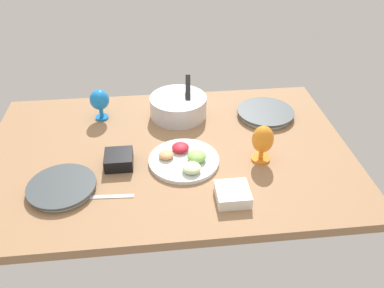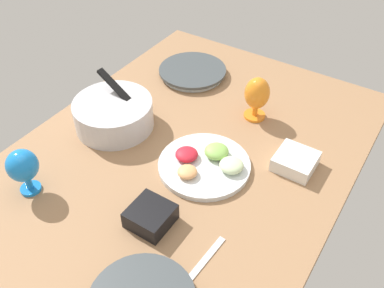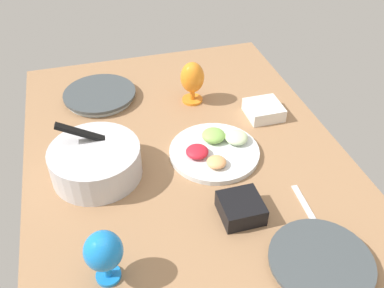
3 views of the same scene
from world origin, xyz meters
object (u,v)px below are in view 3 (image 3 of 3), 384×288
at_px(square_bowl_white, 264,109).
at_px(square_bowl_black, 241,207).
at_px(dinner_plate_left, 321,263).
at_px(hurricane_glass_blue, 104,252).
at_px(dinner_plate_right, 100,95).
at_px(fruit_platter, 215,149).
at_px(hurricane_glass_orange, 192,79).
at_px(mixing_bowl, 96,161).

bearing_deg(square_bowl_white, square_bowl_black, 149.51).
distance_m(dinner_plate_left, hurricane_glass_blue, 0.54).
bearing_deg(hurricane_glass_blue, dinner_plate_right, -4.70).
bearing_deg(dinner_plate_right, square_bowl_white, -115.89).
bearing_deg(dinner_plate_left, fruit_platter, 13.85).
bearing_deg(hurricane_glass_blue, fruit_platter, -46.77).
height_order(dinner_plate_left, hurricane_glass_orange, hurricane_glass_orange).
height_order(dinner_plate_left, mixing_bowl, mixing_bowl).
bearing_deg(square_bowl_black, dinner_plate_left, -147.87).
xyz_separation_m(mixing_bowl, hurricane_glass_orange, (0.32, -0.40, 0.04)).
relative_size(fruit_platter, square_bowl_black, 2.57).
xyz_separation_m(hurricane_glass_orange, square_bowl_black, (-0.60, 0.03, -0.07)).
bearing_deg(hurricane_glass_blue, square_bowl_white, -50.19).
bearing_deg(dinner_plate_right, fruit_platter, -142.71).
xyz_separation_m(dinner_plate_left, hurricane_glass_orange, (0.81, 0.11, 0.08)).
xyz_separation_m(dinner_plate_right, square_bowl_black, (-0.71, -0.32, 0.02)).
relative_size(fruit_platter, square_bowl_white, 2.39).
height_order(hurricane_glass_orange, hurricane_glass_blue, hurricane_glass_orange).
distance_m(dinner_plate_left, hurricane_glass_orange, 0.82).
xyz_separation_m(dinner_plate_right, fruit_platter, (-0.44, -0.33, 0.00)).
xyz_separation_m(fruit_platter, hurricane_glass_orange, (0.32, -0.01, 0.08)).
bearing_deg(dinner_plate_left, mixing_bowl, 45.75).
relative_size(dinner_plate_left, hurricane_glass_blue, 1.71).
relative_size(hurricane_glass_blue, square_bowl_black, 1.33).
height_order(hurricane_glass_blue, square_bowl_black, hurricane_glass_blue).
bearing_deg(fruit_platter, dinner_plate_left, -166.15).
height_order(dinner_plate_left, square_bowl_black, square_bowl_black).
relative_size(hurricane_glass_blue, square_bowl_white, 1.24).
bearing_deg(dinner_plate_left, dinner_plate_right, 26.09).
height_order(dinner_plate_right, hurricane_glass_orange, hurricane_glass_orange).
height_order(fruit_platter, square_bowl_white, fruit_platter).
relative_size(fruit_platter, hurricane_glass_blue, 1.93).
height_order(mixing_bowl, square_bowl_white, mixing_bowl).
xyz_separation_m(hurricane_glass_orange, square_bowl_white, (-0.17, -0.23, -0.07)).
xyz_separation_m(mixing_bowl, square_bowl_black, (-0.28, -0.37, -0.02)).
xyz_separation_m(dinner_plate_left, mixing_bowl, (0.49, 0.51, 0.04)).
bearing_deg(hurricane_glass_orange, fruit_platter, 177.72).
bearing_deg(mixing_bowl, square_bowl_white, -76.24).
xyz_separation_m(hurricane_glass_orange, hurricane_glass_blue, (-0.70, 0.41, 0.00)).
height_order(mixing_bowl, hurricane_glass_blue, mixing_bowl).
xyz_separation_m(mixing_bowl, fruit_platter, (-0.00, -0.38, -0.04)).
height_order(mixing_bowl, square_bowl_black, mixing_bowl).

